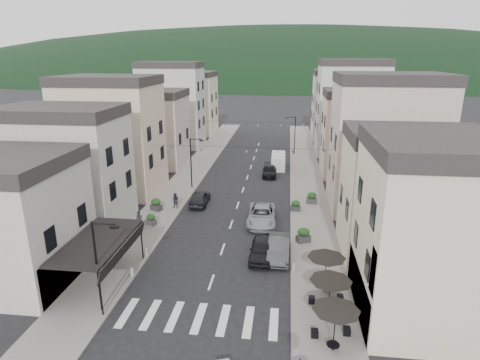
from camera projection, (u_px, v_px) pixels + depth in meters
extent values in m
plane|color=black|center=(191.00, 341.00, 22.21)|extent=(700.00, 700.00, 0.00)
cube|color=slate|center=(192.00, 173.00, 53.34)|extent=(4.00, 76.00, 0.12)
cube|color=slate|center=(306.00, 177.00, 51.65)|extent=(4.00, 76.00, 0.12)
ellipsoid|color=black|center=(283.00, 75.00, 306.34)|extent=(640.00, 360.00, 70.00)
cube|color=beige|center=(453.00, 241.00, 22.86)|extent=(10.00, 8.00, 10.00)
cube|color=black|center=(97.00, 241.00, 26.82)|extent=(3.60, 7.50, 0.15)
cube|color=black|center=(124.00, 249.00, 26.77)|extent=(0.34, 7.50, 0.99)
cylinder|color=black|center=(101.00, 293.00, 23.80)|extent=(0.10, 0.10, 3.20)
cylinder|color=black|center=(142.00, 241.00, 30.43)|extent=(0.10, 0.10, 3.20)
cube|color=#AFAAA1|center=(66.00, 174.00, 35.59)|extent=(10.00, 7.00, 10.00)
cube|color=#262323|center=(58.00, 112.00, 33.94)|extent=(10.20, 7.14, 1.00)
cube|color=beige|center=(112.00, 140.00, 44.76)|extent=(10.00, 8.00, 12.00)
cube|color=#262323|center=(107.00, 80.00, 42.81)|extent=(10.20, 8.16, 1.00)
cube|color=#B49F92|center=(149.00, 131.00, 56.50)|extent=(10.00, 8.00, 9.50)
cube|color=#262323|center=(146.00, 93.00, 54.93)|extent=(10.20, 8.16, 1.00)
cube|color=#AAAAA5|center=(172.00, 108.00, 67.34)|extent=(10.00, 7.00, 13.00)
cube|color=#262323|center=(170.00, 65.00, 65.24)|extent=(10.20, 7.14, 1.00)
cube|color=beige|center=(189.00, 105.00, 79.01)|extent=(10.00, 9.00, 11.00)
cube|color=#262323|center=(188.00, 74.00, 77.20)|extent=(10.20, 9.18, 1.00)
cube|color=beige|center=(411.00, 200.00, 30.59)|extent=(10.00, 7.00, 9.00)
cube|color=#262323|center=(420.00, 136.00, 29.09)|extent=(10.20, 7.14, 1.00)
cube|color=#B49F92|center=(384.00, 149.00, 39.54)|extent=(10.00, 8.00, 12.50)
cube|color=#262323|center=(392.00, 78.00, 37.51)|extent=(10.20, 8.16, 1.00)
cube|color=beige|center=(362.00, 137.00, 51.28)|extent=(10.00, 7.00, 10.00)
cube|color=#262323|center=(366.00, 93.00, 49.62)|extent=(10.20, 7.14, 1.00)
cube|color=#AAAAA5|center=(350.00, 111.00, 62.12)|extent=(10.00, 8.00, 13.50)
cube|color=#262323|center=(354.00, 62.00, 59.94)|extent=(10.20, 8.16, 1.00)
cube|color=#AFAAA1|center=(340.00, 108.00, 73.78)|extent=(10.00, 9.00, 11.50)
cube|color=#262323|center=(343.00, 72.00, 71.90)|extent=(10.20, 9.18, 1.00)
cylinder|color=black|center=(334.00, 332.00, 20.96)|extent=(0.06, 0.06, 2.30)
cone|color=black|center=(336.00, 314.00, 20.63)|extent=(2.50, 2.50, 0.55)
cylinder|color=black|center=(333.00, 345.00, 21.20)|extent=(0.70, 0.70, 0.04)
cylinder|color=black|center=(329.00, 301.00, 23.61)|extent=(0.06, 0.06, 2.30)
cone|color=black|center=(330.00, 285.00, 23.28)|extent=(2.50, 2.50, 0.55)
cylinder|color=black|center=(328.00, 312.00, 23.85)|extent=(0.70, 0.70, 0.04)
cylinder|color=black|center=(325.00, 276.00, 26.26)|extent=(0.06, 0.06, 2.30)
cone|color=black|center=(326.00, 261.00, 25.93)|extent=(2.50, 2.50, 0.55)
cylinder|color=black|center=(324.00, 286.00, 26.50)|extent=(0.70, 0.70, 0.04)
cylinder|color=black|center=(97.00, 268.00, 23.88)|extent=(0.14, 0.14, 6.00)
cylinder|color=black|center=(103.00, 224.00, 22.93)|extent=(1.40, 0.10, 0.10)
cylinder|color=black|center=(114.00, 227.00, 22.91)|extent=(0.56, 0.56, 0.08)
cylinder|color=black|center=(191.00, 164.00, 46.62)|extent=(0.14, 0.14, 6.00)
cylinder|color=black|center=(196.00, 139.00, 45.66)|extent=(1.40, 0.10, 0.10)
cylinder|color=black|center=(202.00, 141.00, 45.64)|extent=(0.56, 0.56, 0.08)
cylinder|color=black|center=(295.00, 136.00, 62.29)|extent=(0.14, 0.14, 6.00)
cylinder|color=black|center=(291.00, 117.00, 61.50)|extent=(1.40, 0.10, 0.10)
cylinder|color=black|center=(287.00, 118.00, 61.62)|extent=(0.56, 0.56, 0.08)
cylinder|color=gray|center=(132.00, 272.00, 28.40)|extent=(0.26, 0.26, 0.60)
cylinder|color=gray|center=(146.00, 252.00, 31.25)|extent=(0.26, 0.26, 0.60)
cylinder|color=gray|center=(294.00, 267.00, 29.02)|extent=(0.26, 0.26, 0.60)
cylinder|color=gray|center=(295.00, 356.00, 20.49)|extent=(0.26, 0.26, 0.60)
cylinder|color=black|center=(239.00, 147.00, 41.24)|extent=(19.00, 0.02, 0.02)
cone|color=beige|center=(157.00, 147.00, 42.27)|extent=(0.28, 0.28, 0.24)
cone|color=navy|center=(172.00, 148.00, 42.12)|extent=(0.28, 0.28, 0.24)
cone|color=beige|center=(186.00, 149.00, 41.97)|extent=(0.28, 0.28, 0.24)
cone|color=navy|center=(201.00, 150.00, 41.81)|extent=(0.28, 0.28, 0.24)
cone|color=beige|center=(216.00, 151.00, 41.65)|extent=(0.28, 0.28, 0.24)
cone|color=navy|center=(231.00, 152.00, 41.48)|extent=(0.28, 0.28, 0.24)
cone|color=beige|center=(246.00, 152.00, 41.30)|extent=(0.28, 0.28, 0.24)
cone|color=navy|center=(262.00, 152.00, 41.11)|extent=(0.28, 0.28, 0.24)
cone|color=beige|center=(277.00, 152.00, 40.92)|extent=(0.28, 0.28, 0.24)
cone|color=navy|center=(293.00, 152.00, 40.72)|extent=(0.28, 0.28, 0.24)
cone|color=beige|center=(309.00, 152.00, 40.52)|extent=(0.28, 0.28, 0.24)
cone|color=navy|center=(325.00, 151.00, 40.32)|extent=(0.28, 0.28, 0.24)
cylinder|color=black|center=(252.00, 122.00, 56.39)|extent=(19.00, 0.02, 0.02)
cone|color=beige|center=(192.00, 122.00, 57.43)|extent=(0.28, 0.28, 0.24)
cone|color=navy|center=(203.00, 123.00, 57.28)|extent=(0.28, 0.28, 0.24)
cone|color=beige|center=(214.00, 124.00, 57.12)|extent=(0.28, 0.28, 0.24)
cone|color=navy|center=(225.00, 125.00, 56.96)|extent=(0.28, 0.28, 0.24)
cone|color=beige|center=(236.00, 125.00, 56.80)|extent=(0.28, 0.28, 0.24)
cone|color=navy|center=(247.00, 126.00, 56.63)|extent=(0.28, 0.28, 0.24)
cone|color=beige|center=(258.00, 126.00, 56.45)|extent=(0.28, 0.28, 0.24)
cone|color=navy|center=(269.00, 126.00, 56.27)|extent=(0.28, 0.28, 0.24)
cone|color=beige|center=(281.00, 126.00, 56.07)|extent=(0.28, 0.28, 0.24)
cone|color=navy|center=(292.00, 125.00, 55.88)|extent=(0.28, 0.28, 0.24)
cone|color=beige|center=(303.00, 125.00, 55.68)|extent=(0.28, 0.28, 0.24)
cone|color=navy|center=(315.00, 125.00, 55.47)|extent=(0.28, 0.28, 0.24)
imported|color=black|center=(262.00, 249.00, 30.98)|extent=(1.86, 4.48, 1.52)
imported|color=#38393B|center=(279.00, 248.00, 31.15)|extent=(1.70, 4.71, 1.54)
imported|color=gray|center=(262.00, 215.00, 37.44)|extent=(2.75, 5.73, 1.58)
imported|color=black|center=(270.00, 171.00, 52.01)|extent=(1.90, 4.46, 1.28)
imported|color=black|center=(200.00, 198.00, 42.08)|extent=(1.86, 4.40, 1.49)
cube|color=silver|center=(278.00, 161.00, 55.60)|extent=(1.92, 4.70, 1.95)
cube|color=silver|center=(278.00, 155.00, 54.74)|extent=(1.85, 3.14, 0.49)
cylinder|color=black|center=(272.00, 169.00, 54.20)|extent=(0.25, 0.68, 0.68)
cylinder|color=black|center=(284.00, 169.00, 54.05)|extent=(0.25, 0.68, 0.68)
cylinder|color=black|center=(273.00, 162.00, 57.52)|extent=(0.25, 0.68, 0.68)
cylinder|color=black|center=(284.00, 162.00, 57.37)|extent=(0.25, 0.68, 0.68)
imported|color=black|center=(139.00, 221.00, 35.66)|extent=(0.65, 0.43, 1.78)
imported|color=#25202B|center=(176.00, 201.00, 40.74)|extent=(0.90, 0.78, 1.60)
cube|color=#313134|center=(151.00, 222.00, 36.96)|extent=(1.07, 0.85, 0.47)
ellipsoid|color=black|center=(151.00, 217.00, 36.80)|extent=(0.83, 0.53, 0.60)
cube|color=#292A2C|center=(156.00, 208.00, 40.36)|extent=(1.27, 1.00, 0.56)
ellipsoid|color=black|center=(156.00, 202.00, 40.18)|extent=(0.99, 0.63, 0.72)
cube|color=#2A2B2D|center=(303.00, 239.00, 33.54)|extent=(1.30, 1.05, 0.57)
ellipsoid|color=black|center=(304.00, 232.00, 33.35)|extent=(1.01, 0.64, 0.73)
cube|color=#292A2C|center=(296.00, 208.00, 40.27)|extent=(0.99, 0.57, 0.49)
ellipsoid|color=black|center=(296.00, 203.00, 40.11)|extent=(0.86, 0.55, 0.62)
cube|color=#2E2E30|center=(312.00, 201.00, 42.25)|extent=(1.12, 0.64, 0.55)
ellipsoid|color=black|center=(312.00, 195.00, 42.07)|extent=(0.96, 0.61, 0.70)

